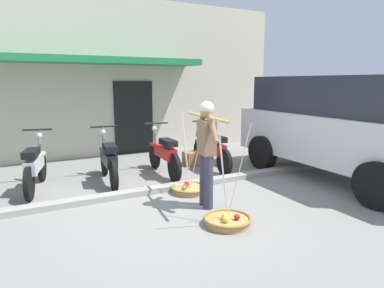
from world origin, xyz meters
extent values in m
plane|color=gray|center=(0.00, 0.00, 0.00)|extent=(90.00, 90.00, 0.00)
cube|color=gray|center=(0.00, 0.70, 0.05)|extent=(20.00, 0.24, 0.10)
cylinder|color=#38384C|center=(0.28, -0.29, 0.43)|extent=(0.15, 0.15, 0.86)
cylinder|color=#38384C|center=(0.25, -0.47, 0.43)|extent=(0.15, 0.15, 0.86)
cube|color=#84664C|center=(0.26, -0.38, 1.13)|extent=(0.25, 0.36, 0.54)
sphere|color=tan|center=(0.26, -0.38, 1.53)|extent=(0.21, 0.21, 0.21)
sphere|color=silver|center=(0.26, -0.38, 1.58)|extent=(0.22, 0.22, 0.22)
cylinder|color=#84664C|center=(0.30, -0.14, 1.30)|extent=(0.14, 0.35, 0.43)
cylinder|color=#84664C|center=(0.23, -0.61, 1.30)|extent=(0.14, 0.35, 0.43)
cylinder|color=tan|center=(0.26, -0.38, 1.45)|extent=(0.26, 1.55, 0.04)
cylinder|color=#B2894C|center=(0.37, 0.40, 0.04)|extent=(0.64, 0.64, 0.09)
torus|color=olive|center=(0.37, 0.40, 0.10)|extent=(0.69, 0.69, 0.05)
sphere|color=#AF201B|center=(0.38, 0.52, 0.13)|extent=(0.09, 0.09, 0.09)
sphere|color=red|center=(0.28, 0.38, 0.13)|extent=(0.09, 0.09, 0.09)
sphere|color=#71AF43|center=(0.22, 0.31, 0.13)|extent=(0.08, 0.08, 0.08)
cylinder|color=silver|center=(0.37, 0.54, 0.77)|extent=(0.01, 0.31, 1.36)
cylinder|color=silver|center=(0.25, 0.32, 0.77)|extent=(0.27, 0.16, 1.36)
cylinder|color=silver|center=(0.50, 0.32, 0.77)|extent=(0.27, 0.16, 1.36)
cylinder|color=#B2894C|center=(0.15, -1.15, 0.04)|extent=(0.64, 0.64, 0.09)
torus|color=olive|center=(0.15, -1.15, 0.10)|extent=(0.69, 0.69, 0.05)
sphere|color=gold|center=(0.10, -1.17, 0.14)|extent=(0.10, 0.10, 0.10)
sphere|color=red|center=(0.25, -1.25, 0.13)|extent=(0.09, 0.09, 0.09)
sphere|color=yellow|center=(0.05, -1.25, 0.14)|extent=(0.09, 0.09, 0.09)
cylinder|color=silver|center=(0.15, -1.00, 0.77)|extent=(0.01, 0.31, 1.36)
cylinder|color=silver|center=(0.03, -1.22, 0.77)|extent=(0.27, 0.16, 1.36)
cylinder|color=silver|center=(0.28, -1.22, 0.77)|extent=(0.27, 0.16, 1.36)
cylinder|color=black|center=(-1.90, 2.51, 0.29)|extent=(0.23, 0.58, 0.58)
cylinder|color=black|center=(-2.22, 1.31, 0.29)|extent=(0.23, 0.58, 0.58)
cube|color=silver|center=(-1.90, 2.51, 0.55)|extent=(0.21, 0.31, 0.06)
cube|color=silver|center=(-2.08, 1.81, 0.51)|extent=(0.42, 0.92, 0.24)
cube|color=black|center=(-2.13, 1.64, 0.75)|extent=(0.36, 0.60, 0.12)
cylinder|color=slate|center=(-1.93, 2.41, 0.68)|extent=(0.13, 0.30, 0.76)
cylinder|color=black|center=(-1.95, 2.33, 1.07)|extent=(0.53, 0.17, 0.04)
sphere|color=silver|center=(-1.91, 2.49, 0.93)|extent=(0.11, 0.11, 0.11)
cylinder|color=black|center=(-0.67, 2.38, 0.29)|extent=(0.14, 0.59, 0.58)
cylinder|color=black|center=(-0.81, 1.14, 0.29)|extent=(0.14, 0.59, 0.58)
cube|color=black|center=(-0.67, 2.38, 0.55)|extent=(0.17, 0.29, 0.06)
cube|color=black|center=(-0.75, 1.66, 0.51)|extent=(0.30, 0.92, 0.24)
cube|color=black|center=(-0.77, 1.48, 0.75)|extent=(0.28, 0.58, 0.12)
cylinder|color=slate|center=(-0.68, 2.28, 0.68)|extent=(0.09, 0.30, 0.76)
cylinder|color=black|center=(-0.69, 2.20, 1.07)|extent=(0.54, 0.10, 0.04)
sphere|color=silver|center=(-0.67, 2.36, 0.93)|extent=(0.11, 0.11, 0.11)
cylinder|color=black|center=(0.51, 2.40, 0.29)|extent=(0.12, 0.58, 0.58)
cylinder|color=black|center=(0.43, 1.16, 0.29)|extent=(0.12, 0.58, 0.58)
cube|color=red|center=(0.51, 2.40, 0.55)|extent=(0.16, 0.29, 0.06)
cube|color=red|center=(0.46, 1.68, 0.51)|extent=(0.26, 0.91, 0.24)
cube|color=black|center=(0.45, 1.50, 0.75)|extent=(0.26, 0.57, 0.12)
cylinder|color=slate|center=(0.50, 2.30, 0.68)|extent=(0.08, 0.30, 0.76)
cylinder|color=black|center=(0.50, 2.22, 1.07)|extent=(0.54, 0.07, 0.04)
sphere|color=silver|center=(0.51, 2.38, 0.93)|extent=(0.11, 0.11, 0.11)
cylinder|color=black|center=(1.68, 2.32, 0.29)|extent=(0.13, 0.58, 0.58)
cylinder|color=black|center=(1.58, 1.08, 0.29)|extent=(0.13, 0.58, 0.58)
cube|color=red|center=(1.68, 2.32, 0.55)|extent=(0.16, 0.29, 0.06)
cube|color=red|center=(1.62, 1.60, 0.51)|extent=(0.27, 0.91, 0.24)
cube|color=black|center=(1.61, 1.42, 0.75)|extent=(0.26, 0.58, 0.12)
cylinder|color=slate|center=(1.67, 2.22, 0.68)|extent=(0.08, 0.30, 0.76)
cylinder|color=black|center=(1.67, 2.14, 1.07)|extent=(0.54, 0.08, 0.04)
sphere|color=silver|center=(1.68, 2.30, 0.93)|extent=(0.11, 0.11, 0.11)
cube|color=silver|center=(3.61, -0.29, 0.86)|extent=(2.06, 4.76, 0.96)
cube|color=#282D38|center=(3.61, -0.14, 1.72)|extent=(1.83, 3.72, 0.76)
cylinder|color=black|center=(2.61, -1.71, 0.38)|extent=(0.29, 0.77, 0.76)
cylinder|color=black|center=(4.61, 1.13, 0.38)|extent=(0.29, 0.77, 0.76)
cylinder|color=black|center=(2.71, 1.20, 0.38)|extent=(0.29, 0.77, 0.76)
cube|color=beige|center=(-1.27, 6.81, 2.10)|extent=(13.00, 5.00, 4.20)
cube|color=#237F47|center=(-1.27, 3.81, 2.50)|extent=(7.15, 1.00, 0.16)
cube|color=black|center=(0.68, 4.29, 1.00)|extent=(1.10, 0.06, 2.00)
cube|color=olive|center=(1.45, 2.24, 0.16)|extent=(0.44, 0.36, 0.32)
camera|label=1|loc=(-2.49, -5.00, 1.99)|focal=32.69mm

